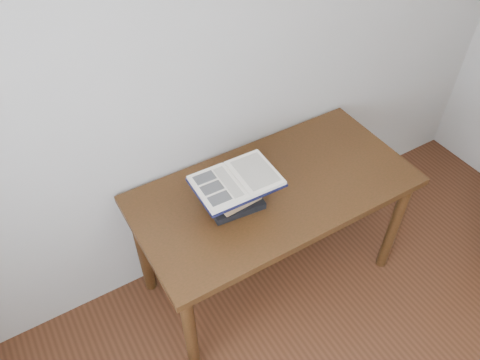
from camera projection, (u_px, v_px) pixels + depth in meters
desk at (274, 201)px, 2.33m from camera, size 1.38×0.69×0.74m
book_stack at (234, 191)px, 2.13m from camera, size 0.26×0.22×0.15m
open_book at (236, 181)px, 2.05m from camera, size 0.38×0.27×0.03m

